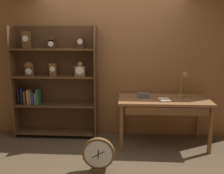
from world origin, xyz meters
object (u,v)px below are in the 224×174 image
Objects in this scene: workbench at (164,104)px; desk_lamp at (184,80)px; toolbox_small at (143,95)px; round_clock_large at (99,154)px; bookshelf at (53,82)px; open_repair_manual at (164,100)px.

workbench is 3.03× the size of desk_lamp.
toolbox_small reaches higher than round_clock_large.
desk_lamp is 1.03× the size of round_clock_large.
bookshelf is 4.05× the size of desk_lamp.
bookshelf reaches higher than open_repair_manual.
open_repair_manual reaches higher than round_clock_large.
bookshelf reaches higher than toolbox_small.
round_clock_large is at bearing -137.51° from workbench.
toolbox_small is at bearing -172.90° from desk_lamp.
desk_lamp reaches higher than open_repair_manual.
desk_lamp is 2.58× the size of toolbox_small.
bookshelf is at bearing 176.47° from desk_lamp.
desk_lamp is at bearing -3.53° from bookshelf.
desk_lamp is 1.88m from round_clock_large.
toolbox_small is 0.40× the size of round_clock_large.
workbench is at bearing 42.49° from round_clock_large.
bookshelf is at bearing 171.90° from toolbox_small.
round_clock_large is at bearing -146.43° from open_repair_manual.
toolbox_small is 1.29m from round_clock_large.
bookshelf is at bearing 162.79° from open_repair_manual.
desk_lamp is (2.25, -0.14, 0.09)m from bookshelf.
open_repair_manual is (1.90, -0.39, -0.19)m from bookshelf.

